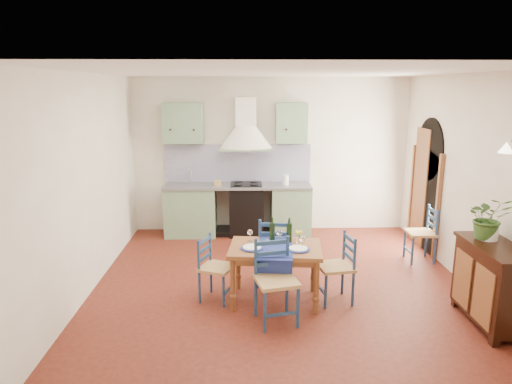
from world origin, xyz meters
TOP-DOWN VIEW (x-y plane):
  - floor at (0.00, 0.00)m, footprint 5.00×5.00m
  - back_wall at (-0.47, 2.29)m, footprint 5.00×0.96m
  - right_wall at (2.50, 0.28)m, footprint 0.26×5.00m
  - left_wall at (-2.50, 0.00)m, footprint 0.04×5.00m
  - ceiling at (0.00, 0.00)m, footprint 5.00×5.00m
  - dining_table at (-0.11, -0.50)m, footprint 1.18×0.91m
  - chair_near at (-0.14, -1.00)m, footprint 0.53×0.53m
  - chair_far at (-0.08, 0.01)m, footprint 0.49×0.49m
  - chair_left at (-0.86, -0.44)m, footprint 0.49×0.49m
  - chair_right at (0.66, -0.53)m, footprint 0.46×0.46m
  - chair_spare at (2.23, 0.79)m, footprint 0.40×0.40m
  - sideboard at (2.26, -1.15)m, footprint 0.50×1.05m
  - potted_plant at (2.26, -0.92)m, footprint 0.52×0.47m

SIDE VIEW (x-z plane):
  - floor at x=0.00m, z-range 0.00..0.00m
  - chair_left at x=-0.86m, z-range 0.01..0.83m
  - chair_spare at x=2.23m, z-range 0.01..0.86m
  - chair_right at x=0.66m, z-range 0.01..0.88m
  - chair_far at x=-0.08m, z-range 0.02..0.96m
  - chair_near at x=-0.14m, z-range 0.02..0.97m
  - sideboard at x=2.26m, z-range 0.04..0.98m
  - dining_table at x=-0.11m, z-range 0.12..1.14m
  - back_wall at x=-0.47m, z-range -0.35..2.45m
  - potted_plant at x=2.26m, z-range 0.94..1.43m
  - right_wall at x=2.50m, z-range -0.06..2.74m
  - left_wall at x=-2.50m, z-range 0.00..2.80m
  - ceiling at x=0.00m, z-range 2.80..2.81m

